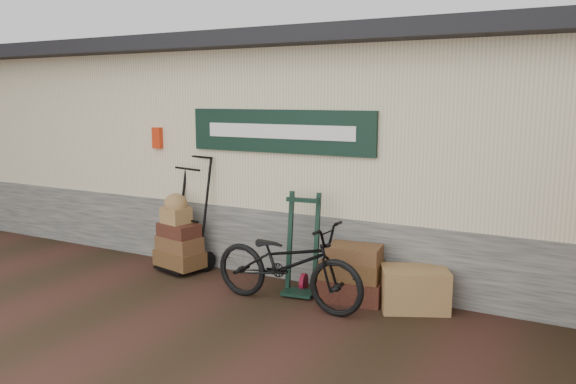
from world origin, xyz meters
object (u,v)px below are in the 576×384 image
object	(u,v)px
green_barrow	(302,244)
bicycle	(287,258)
wicker_hamper	(414,289)
porter_trolley	(189,212)
suitcase_stack	(351,272)

from	to	relation	value
green_barrow	bicycle	bearing A→B (deg)	-92.87
green_barrow	bicycle	size ratio (longest dim) A/B	0.65
wicker_hamper	bicycle	world-z (taller)	bicycle
wicker_hamper	bicycle	xyz separation A→B (m)	(-1.33, -0.56, 0.32)
porter_trolley	wicker_hamper	bearing A→B (deg)	11.47
porter_trolley	green_barrow	xyz separation A→B (m)	(1.84, -0.17, -0.19)
suitcase_stack	wicker_hamper	distance (m)	0.76
wicker_hamper	bicycle	size ratio (longest dim) A/B	0.38
porter_trolley	green_barrow	size ratio (longest dim) A/B	1.30
bicycle	wicker_hamper	bearing A→B (deg)	-64.41
green_barrow	bicycle	xyz separation A→B (m)	(0.04, -0.45, -0.06)
suitcase_stack	bicycle	world-z (taller)	bicycle
porter_trolley	suitcase_stack	distance (m)	2.51
suitcase_stack	bicycle	size ratio (longest dim) A/B	0.40
porter_trolley	wicker_hamper	size ratio (longest dim) A/B	2.20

